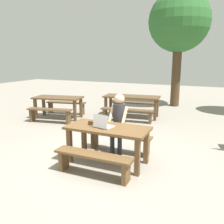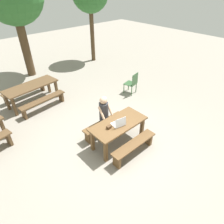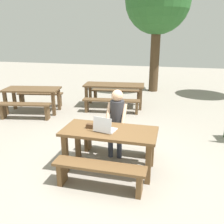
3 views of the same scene
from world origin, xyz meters
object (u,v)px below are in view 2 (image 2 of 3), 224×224
(plastic_chair, at_px, (132,83))
(picnic_table_rear, at_px, (31,88))
(laptop, at_px, (119,123))
(person_seated, at_px, (105,114))
(picnic_table_front, at_px, (118,126))
(small_pouch, at_px, (109,127))

(plastic_chair, relative_size, picnic_table_rear, 0.45)
(laptop, distance_m, picnic_table_rear, 4.05)
(person_seated, bearing_deg, picnic_table_front, -89.42)
(picnic_table_rear, bearing_deg, plastic_chair, -37.83)
(picnic_table_front, distance_m, small_pouch, 0.39)
(picnic_table_front, height_order, person_seated, person_seated)
(person_seated, bearing_deg, picnic_table_rear, 104.71)
(picnic_table_front, height_order, small_pouch, small_pouch)
(person_seated, bearing_deg, small_pouch, -120.77)
(small_pouch, relative_size, picnic_table_rear, 0.06)
(picnic_table_rear, bearing_deg, laptop, -85.11)
(small_pouch, bearing_deg, laptop, -16.15)
(small_pouch, distance_m, person_seated, 0.68)
(picnic_table_rear, bearing_deg, picnic_table_front, -83.98)
(laptop, xyz_separation_m, small_pouch, (-0.29, 0.08, -0.03))
(picnic_table_front, xyz_separation_m, laptop, (-0.06, -0.08, 0.19))
(person_seated, distance_m, plastic_chair, 2.85)
(plastic_chair, bearing_deg, picnic_table_rear, -43.50)
(person_seated, xyz_separation_m, plastic_chair, (2.55, 1.22, -0.29))
(small_pouch, height_order, picnic_table_rear, small_pouch)
(picnic_table_front, bearing_deg, small_pouch, 179.62)
(laptop, distance_m, small_pouch, 0.31)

